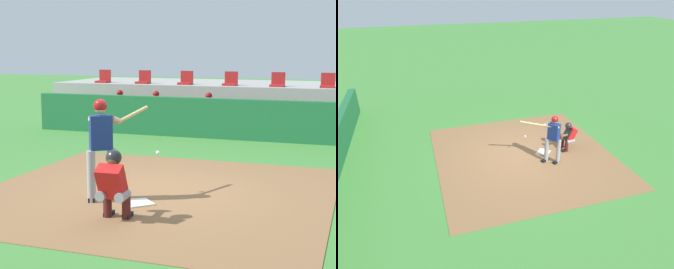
# 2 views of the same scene
# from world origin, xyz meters

# --- Properties ---
(ground_plane) EXTENTS (80.00, 80.00, 0.00)m
(ground_plane) POSITION_xyz_m (0.00, 0.00, 0.00)
(ground_plane) COLOR #428438
(dirt_infield) EXTENTS (6.40, 6.40, 0.01)m
(dirt_infield) POSITION_xyz_m (0.00, 0.00, 0.01)
(dirt_infield) COLOR olive
(dirt_infield) RESTS_ON ground
(home_plate) EXTENTS (0.62, 0.62, 0.02)m
(home_plate) POSITION_xyz_m (0.00, -0.80, 0.02)
(home_plate) COLOR white
(home_plate) RESTS_ON dirt_infield
(batter_at_plate) EXTENTS (0.69, 1.37, 1.80)m
(batter_at_plate) POSITION_xyz_m (-0.69, -0.78, 1.04)
(batter_at_plate) COLOR #99999E
(batter_at_plate) RESTS_ON ground
(catcher_crouched) EXTENTS (0.50, 2.06, 1.13)m
(catcher_crouched) POSITION_xyz_m (-0.02, -1.74, 0.61)
(catcher_crouched) COLOR gray
(catcher_crouched) RESTS_ON ground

